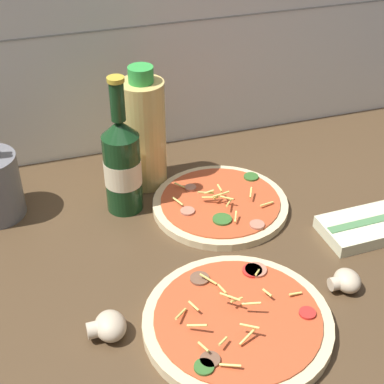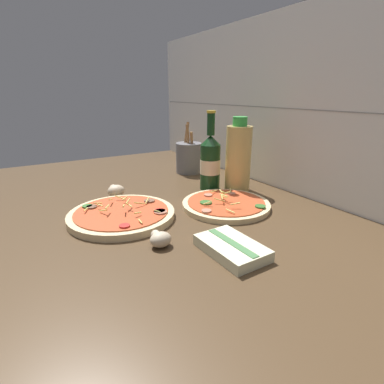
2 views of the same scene
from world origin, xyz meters
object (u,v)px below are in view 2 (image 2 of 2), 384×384
at_px(pizza_near, 122,214).
at_px(mushroom_left, 160,239).
at_px(utensil_crock, 189,157).
at_px(mushroom_right, 116,191).
at_px(beer_bottle, 210,162).
at_px(dish_towel, 232,248).
at_px(pizza_far, 226,204).
at_px(oil_bottle, 238,158).

xyz_separation_m(pizza_near, mushroom_left, (0.19, 0.02, 0.01)).
relative_size(pizza_near, utensil_crock, 1.37).
height_order(mushroom_left, mushroom_right, mushroom_right).
xyz_separation_m(mushroom_left, mushroom_right, (-0.38, 0.02, 0.00)).
xyz_separation_m(beer_bottle, mushroom_left, (0.29, -0.33, -0.08)).
height_order(mushroom_right, utensil_crock, utensil_crock).
height_order(beer_bottle, dish_towel, beer_bottle).
relative_size(pizza_near, dish_towel, 1.84).
distance_m(pizza_near, dish_towel, 0.33).
bearing_deg(pizza_far, oil_bottle, 130.12).
height_order(pizza_near, dish_towel, pizza_near).
bearing_deg(pizza_far, utensil_crock, 164.49).
distance_m(mushroom_left, mushroom_right, 0.38).
relative_size(beer_bottle, utensil_crock, 1.29).
xyz_separation_m(pizza_near, dish_towel, (0.30, 0.14, 0.00)).
height_order(pizza_far, dish_towel, pizza_far).
bearing_deg(beer_bottle, dish_towel, -28.44).
relative_size(utensil_crock, dish_towel, 1.35).
bearing_deg(pizza_near, mushroom_right, 167.09).
xyz_separation_m(mushroom_right, utensil_crock, (-0.14, 0.36, 0.05)).
distance_m(mushroom_right, dish_towel, 0.50).
height_order(pizza_near, utensil_crock, utensil_crock).
xyz_separation_m(pizza_near, pizza_far, (0.08, 0.29, -0.00)).
distance_m(pizza_near, utensil_crock, 0.52).
height_order(mushroom_left, utensil_crock, utensil_crock).
bearing_deg(pizza_near, oil_bottle, 94.31).
bearing_deg(dish_towel, pizza_near, -155.23).
relative_size(oil_bottle, utensil_crock, 1.20).
distance_m(pizza_near, pizza_far, 0.30).
relative_size(pizza_near, pizza_far, 1.10).
bearing_deg(oil_bottle, utensil_crock, -176.18).
bearing_deg(oil_bottle, pizza_near, -85.69).
distance_m(beer_bottle, oil_bottle, 0.10).
height_order(oil_bottle, utensil_crock, oil_bottle).
xyz_separation_m(oil_bottle, mushroom_left, (0.23, -0.40, -0.10)).
bearing_deg(pizza_far, pizza_near, -105.41).
relative_size(pizza_near, oil_bottle, 1.14).
relative_size(oil_bottle, mushroom_right, 4.33).
xyz_separation_m(utensil_crock, dish_towel, (0.63, -0.27, -0.05)).
bearing_deg(dish_towel, mushroom_right, -168.84).
xyz_separation_m(beer_bottle, mushroom_right, (-0.09, -0.31, -0.08)).
height_order(beer_bottle, oil_bottle, beer_bottle).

